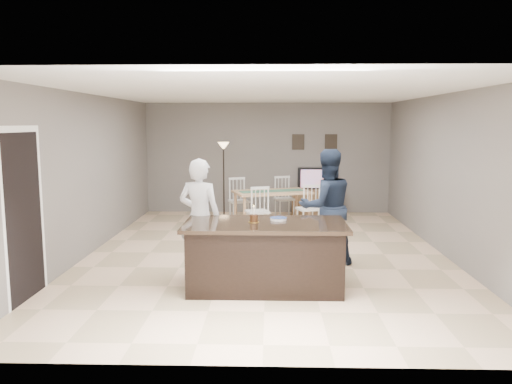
{
  "coord_description": "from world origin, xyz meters",
  "views": [
    {
      "loc": [
        0.06,
        -8.3,
        2.21
      ],
      "look_at": [
        -0.16,
        -0.3,
        1.1
      ],
      "focal_mm": 35.0,
      "sensor_mm": 36.0,
      "label": 1
    }
  ],
  "objects_px": {
    "kitchen_island": "(265,255)",
    "plate_stack": "(278,219)",
    "floor_lamp": "(224,160)",
    "dining_table": "(272,197)",
    "television": "(317,179)",
    "tv_console": "(316,202)",
    "woman": "(200,218)",
    "man": "(327,207)",
    "birthday_cake": "(254,218)"
  },
  "relations": [
    {
      "from": "tv_console",
      "to": "floor_lamp",
      "type": "xyz_separation_m",
      "value": [
        -2.21,
        -0.64,
        1.08
      ]
    },
    {
      "from": "dining_table",
      "to": "floor_lamp",
      "type": "relative_size",
      "value": 1.24
    },
    {
      "from": "woman",
      "to": "man",
      "type": "bearing_deg",
      "value": -146.14
    },
    {
      "from": "woman",
      "to": "floor_lamp",
      "type": "height_order",
      "value": "floor_lamp"
    },
    {
      "from": "birthday_cake",
      "to": "plate_stack",
      "type": "xyz_separation_m",
      "value": [
        0.33,
        0.15,
        -0.04
      ]
    },
    {
      "from": "kitchen_island",
      "to": "television",
      "type": "height_order",
      "value": "television"
    },
    {
      "from": "man",
      "to": "birthday_cake",
      "type": "xyz_separation_m",
      "value": [
        -1.1,
        -1.2,
        0.05
      ]
    },
    {
      "from": "television",
      "to": "birthday_cake",
      "type": "height_order",
      "value": "same"
    },
    {
      "from": "kitchen_island",
      "to": "birthday_cake",
      "type": "relative_size",
      "value": 9.48
    },
    {
      "from": "birthday_cake",
      "to": "dining_table",
      "type": "distance_m",
      "value": 4.17
    },
    {
      "from": "tv_console",
      "to": "woman",
      "type": "height_order",
      "value": "woman"
    },
    {
      "from": "kitchen_island",
      "to": "plate_stack",
      "type": "height_order",
      "value": "plate_stack"
    },
    {
      "from": "plate_stack",
      "to": "floor_lamp",
      "type": "distance_m",
      "value": 4.92
    },
    {
      "from": "woman",
      "to": "kitchen_island",
      "type": "bearing_deg",
      "value": 164.33
    },
    {
      "from": "television",
      "to": "floor_lamp",
      "type": "bearing_deg",
      "value": 17.94
    },
    {
      "from": "tv_console",
      "to": "plate_stack",
      "type": "bearing_deg",
      "value": -100.71
    },
    {
      "from": "tv_console",
      "to": "television",
      "type": "relative_size",
      "value": 1.31
    },
    {
      "from": "dining_table",
      "to": "floor_lamp",
      "type": "distance_m",
      "value": 1.54
    },
    {
      "from": "kitchen_island",
      "to": "woman",
      "type": "relative_size",
      "value": 1.25
    },
    {
      "from": "plate_stack",
      "to": "dining_table",
      "type": "relative_size",
      "value": 0.1
    },
    {
      "from": "birthday_cake",
      "to": "tv_console",
      "type": "bearing_deg",
      "value": 76.3
    },
    {
      "from": "tv_console",
      "to": "man",
      "type": "distance_m",
      "value": 4.4
    },
    {
      "from": "kitchen_island",
      "to": "tv_console",
      "type": "bearing_deg",
      "value": 77.84
    },
    {
      "from": "kitchen_island",
      "to": "man",
      "type": "height_order",
      "value": "man"
    },
    {
      "from": "kitchen_island",
      "to": "floor_lamp",
      "type": "distance_m",
      "value": 5.11
    },
    {
      "from": "tv_console",
      "to": "man",
      "type": "bearing_deg",
      "value": -93.29
    },
    {
      "from": "kitchen_island",
      "to": "dining_table",
      "type": "distance_m",
      "value": 4.17
    },
    {
      "from": "kitchen_island",
      "to": "plate_stack",
      "type": "relative_size",
      "value": 9.38
    },
    {
      "from": "kitchen_island",
      "to": "dining_table",
      "type": "xyz_separation_m",
      "value": [
        0.11,
        4.17,
        0.17
      ]
    },
    {
      "from": "kitchen_island",
      "to": "woman",
      "type": "bearing_deg",
      "value": 149.93
    },
    {
      "from": "kitchen_island",
      "to": "birthday_cake",
      "type": "bearing_deg",
      "value": 170.45
    },
    {
      "from": "dining_table",
      "to": "television",
      "type": "bearing_deg",
      "value": 34.7
    },
    {
      "from": "television",
      "to": "woman",
      "type": "distance_m",
      "value": 5.53
    },
    {
      "from": "plate_stack",
      "to": "tv_console",
      "type": "bearing_deg",
      "value": 79.29
    },
    {
      "from": "man",
      "to": "birthday_cake",
      "type": "height_order",
      "value": "man"
    },
    {
      "from": "birthday_cake",
      "to": "man",
      "type": "bearing_deg",
      "value": 47.35
    },
    {
      "from": "dining_table",
      "to": "kitchen_island",
      "type": "bearing_deg",
      "value": -110.15
    },
    {
      "from": "man",
      "to": "plate_stack",
      "type": "distance_m",
      "value": 1.3
    },
    {
      "from": "television",
      "to": "plate_stack",
      "type": "relative_size",
      "value": 3.99
    },
    {
      "from": "dining_table",
      "to": "tv_console",
      "type": "bearing_deg",
      "value": 33.35
    },
    {
      "from": "woman",
      "to": "floor_lamp",
      "type": "relative_size",
      "value": 0.97
    },
    {
      "from": "man",
      "to": "plate_stack",
      "type": "height_order",
      "value": "man"
    },
    {
      "from": "television",
      "to": "birthday_cake",
      "type": "bearing_deg",
      "value": 76.46
    },
    {
      "from": "woman",
      "to": "plate_stack",
      "type": "bearing_deg",
      "value": 175.96
    },
    {
      "from": "tv_console",
      "to": "dining_table",
      "type": "relative_size",
      "value": 0.55
    },
    {
      "from": "woman",
      "to": "dining_table",
      "type": "height_order",
      "value": "woman"
    },
    {
      "from": "television",
      "to": "kitchen_island",
      "type": "bearing_deg",
      "value": 77.99
    },
    {
      "from": "kitchen_island",
      "to": "man",
      "type": "distance_m",
      "value": 1.61
    },
    {
      "from": "birthday_cake",
      "to": "dining_table",
      "type": "bearing_deg",
      "value": 86.43
    },
    {
      "from": "tv_console",
      "to": "dining_table",
      "type": "height_order",
      "value": "dining_table"
    }
  ]
}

